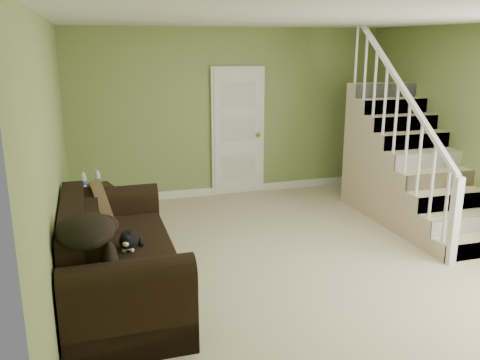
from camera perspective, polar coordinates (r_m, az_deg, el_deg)
floor at (r=5.86m, az=6.52°, el=-8.75°), size 5.00×5.50×0.01m
ceiling at (r=5.37m, az=7.38°, el=17.53°), size 5.00×5.50×0.01m
wall_back at (r=8.03m, az=-1.01°, el=7.52°), size 5.00×0.04×2.60m
wall_left at (r=5.03m, az=-20.19°, el=1.97°), size 0.04×5.50×2.60m
baseboard_back at (r=8.26m, az=-0.91°, el=-1.06°), size 5.00×0.04×0.12m
baseboard_left at (r=5.43m, az=-18.67°, el=-10.85°), size 0.04×5.50×0.12m
baseboard_right at (r=7.14m, az=25.16°, el=-5.20°), size 0.04×5.50×0.12m
door at (r=8.06m, az=-0.22°, el=5.44°), size 0.86×0.12×2.02m
staircase at (r=7.40m, az=17.99°, el=0.93°), size 1.00×2.51×2.82m
sofa at (r=5.05m, az=-13.88°, el=-8.81°), size 1.02×2.36×0.93m
side_table at (r=6.50m, az=-16.09°, el=-3.69°), size 0.67×0.67×0.88m
cat at (r=4.86m, az=-12.29°, el=-6.60°), size 0.24×0.48×0.23m
banana at (r=4.51m, az=-11.92°, el=-9.21°), size 0.15×0.16×0.05m
throw_pillow at (r=5.56m, az=-15.10°, el=-2.73°), size 0.26×0.47×0.47m
throw_blanket at (r=4.11m, az=-16.95°, el=-5.45°), size 0.45×0.59×0.24m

